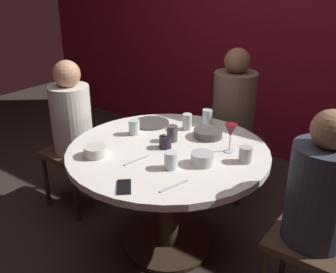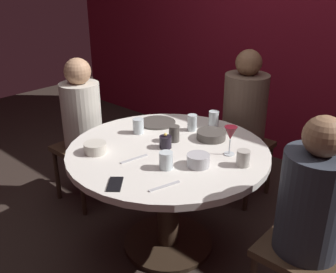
# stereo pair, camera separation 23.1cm
# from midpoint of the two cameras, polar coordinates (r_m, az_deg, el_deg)

# --- Properties ---
(ground_plane) EXTENTS (8.00, 8.00, 0.00)m
(ground_plane) POSITION_cam_midpoint_polar(r_m,az_deg,el_deg) (2.73, -2.51, -15.67)
(ground_plane) COLOR #2D231E
(back_wall) EXTENTS (6.00, 0.10, 2.60)m
(back_wall) POSITION_cam_midpoint_polar(r_m,az_deg,el_deg) (3.68, 14.98, 16.09)
(back_wall) COLOR maroon
(back_wall) RESTS_ON ground
(dining_table) EXTENTS (1.24, 1.24, 0.72)m
(dining_table) POSITION_cam_midpoint_polar(r_m,az_deg,el_deg) (2.42, -2.75, -5.36)
(dining_table) COLOR silver
(dining_table) RESTS_ON ground
(seated_diner_left) EXTENTS (0.40, 0.40, 1.15)m
(seated_diner_left) POSITION_cam_midpoint_polar(r_m,az_deg,el_deg) (2.94, -16.33, 2.35)
(seated_diner_left) COLOR #3F2D1E
(seated_diner_left) RESTS_ON ground
(seated_diner_back) EXTENTS (0.40, 0.40, 1.20)m
(seated_diner_back) POSITION_cam_midpoint_polar(r_m,az_deg,el_deg) (3.02, 7.59, 4.19)
(seated_diner_back) COLOR #3F2D1E
(seated_diner_back) RESTS_ON ground
(seated_diner_right) EXTENTS (0.40, 0.40, 1.16)m
(seated_diner_right) POSITION_cam_midpoint_polar(r_m,az_deg,el_deg) (1.98, 18.42, -8.55)
(seated_diner_right) COLOR #3F2D1E
(seated_diner_right) RESTS_ON ground
(candle_holder) EXTENTS (0.08, 0.08, 0.10)m
(candle_holder) POSITION_cam_midpoint_polar(r_m,az_deg,el_deg) (2.34, -3.21, -0.86)
(candle_holder) COLOR black
(candle_holder) RESTS_ON dining_table
(wine_glass) EXTENTS (0.08, 0.08, 0.18)m
(wine_glass) POSITION_cam_midpoint_polar(r_m,az_deg,el_deg) (2.27, 6.41, 0.64)
(wine_glass) COLOR silver
(wine_glass) RESTS_ON dining_table
(dinner_plate) EXTENTS (0.26, 0.26, 0.01)m
(dinner_plate) POSITION_cam_midpoint_polar(r_m,az_deg,el_deg) (2.72, -4.97, 1.95)
(dinner_plate) COLOR #4C4742
(dinner_plate) RESTS_ON dining_table
(cell_phone) EXTENTS (0.14, 0.15, 0.01)m
(cell_phone) POSITION_cam_midpoint_polar(r_m,az_deg,el_deg) (1.97, -9.93, -7.46)
(cell_phone) COLOR black
(cell_phone) RESTS_ON dining_table
(bowl_serving_large) EXTENTS (0.13, 0.13, 0.07)m
(bowl_serving_large) POSITION_cam_midpoint_polar(r_m,az_deg,el_deg) (2.14, 2.02, -3.38)
(bowl_serving_large) COLOR #B7B7BC
(bowl_serving_large) RESTS_ON dining_table
(bowl_salad_center) EXTENTS (0.19, 0.19, 0.05)m
(bowl_salad_center) POSITION_cam_midpoint_polar(r_m,az_deg,el_deg) (2.50, 3.33, 0.42)
(bowl_salad_center) COLOR #4C4742
(bowl_salad_center) RESTS_ON dining_table
(bowl_small_white) EXTENTS (0.13, 0.13, 0.06)m
(bowl_small_white) POSITION_cam_midpoint_polar(r_m,az_deg,el_deg) (2.30, -13.58, -2.21)
(bowl_small_white) COLOR beige
(bowl_small_white) RESTS_ON dining_table
(cup_near_candle) EXTENTS (0.07, 0.07, 0.10)m
(cup_near_candle) POSITION_cam_midpoint_polar(r_m,az_deg,el_deg) (2.43, -2.10, 0.40)
(cup_near_candle) COLOR #4C4742
(cup_near_candle) RESTS_ON dining_table
(cup_by_left_diner) EXTENTS (0.07, 0.07, 0.10)m
(cup_by_left_diner) POSITION_cam_midpoint_polar(r_m,az_deg,el_deg) (2.55, -7.63, 1.31)
(cup_by_left_diner) COLOR silver
(cup_by_left_diner) RESTS_ON dining_table
(cup_by_right_diner) EXTENTS (0.07, 0.07, 0.09)m
(cup_by_right_diner) POSITION_cam_midpoint_polar(r_m,az_deg,el_deg) (2.19, 8.49, -2.72)
(cup_by_right_diner) COLOR #B2ADA3
(cup_by_right_diner) RESTS_ON dining_table
(cup_center_front) EXTENTS (0.07, 0.07, 0.11)m
(cup_center_front) POSITION_cam_midpoint_polar(r_m,az_deg,el_deg) (2.69, 3.41, 2.83)
(cup_center_front) COLOR silver
(cup_center_front) RESTS_ON dining_table
(cup_far_edge) EXTENTS (0.06, 0.06, 0.11)m
(cup_far_edge) POSITION_cam_midpoint_polar(r_m,az_deg,el_deg) (2.61, 0.32, 2.16)
(cup_far_edge) COLOR silver
(cup_far_edge) RESTS_ON dining_table
(cup_beside_wine) EXTENTS (0.08, 0.08, 0.10)m
(cup_beside_wine) POSITION_cam_midpoint_polar(r_m,az_deg,el_deg) (2.10, -2.70, -3.63)
(cup_beside_wine) COLOR silver
(cup_beside_wine) RESTS_ON dining_table
(fork_near_plate) EXTENTS (0.06, 0.18, 0.01)m
(fork_near_plate) POSITION_cam_midpoint_polar(r_m,az_deg,el_deg) (1.95, -2.51, -7.46)
(fork_near_plate) COLOR #B7B7BC
(fork_near_plate) RESTS_ON dining_table
(knife_near_plate) EXTENTS (0.05, 0.18, 0.01)m
(knife_near_plate) POSITION_cam_midpoint_polar(r_m,az_deg,el_deg) (2.21, -7.64, -3.62)
(knife_near_plate) COLOR #B7B7BC
(knife_near_plate) RESTS_ON dining_table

